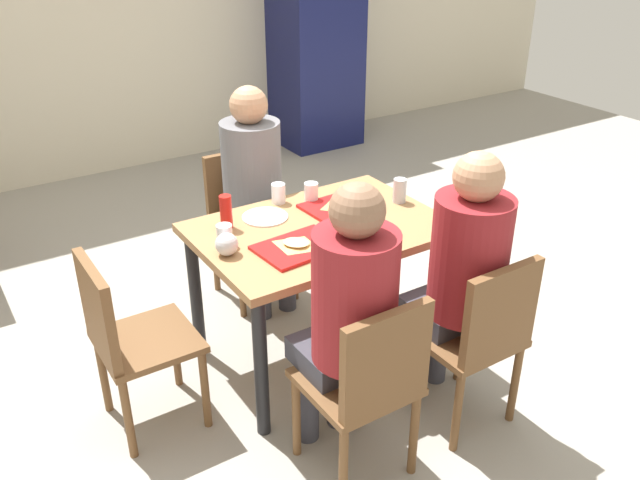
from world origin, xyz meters
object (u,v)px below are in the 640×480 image
object	(u,v)px
paper_plate_near_edge	(378,234)
foil_bundle	(227,244)
chair_near_right	(480,332)
chair_left_end	(126,334)
person_in_brown_jacket	(462,267)
tray_red_near	(299,247)
paper_plate_center	(265,217)
tray_red_far	(341,206)
chair_far_side	(246,214)
plastic_cup_a	(278,193)
main_table	(320,245)
drink_fridge	(316,40)
condiment_bottle	(226,212)
person_far_side	(255,182)
plastic_cup_b	(369,243)
chair_near_left	(369,380)
pizza_slice_b	(345,203)
soda_can	(400,190)
pizza_slice_a	(296,244)
person_in_red	(349,308)
plastic_cup_d	(311,193)

from	to	relation	value
paper_plate_near_edge	foil_bundle	distance (m)	0.69
chair_near_right	chair_left_end	distance (m)	1.47
person_in_brown_jacket	tray_red_near	xyz separation A→B (m)	(-0.49, 0.50, 0.01)
paper_plate_center	chair_near_right	bearing A→B (deg)	-65.49
tray_red_far	foil_bundle	xyz separation A→B (m)	(-0.69, -0.14, 0.04)
chair_far_side	paper_plate_center	xyz separation A→B (m)	(-0.17, -0.56, 0.25)
foil_bundle	plastic_cup_a	bearing A→B (deg)	38.13
main_table	drink_fridge	bearing A→B (deg)	57.89
condiment_bottle	tray_red_far	bearing A→B (deg)	-9.90
main_table	person_far_side	world-z (taller)	person_far_side
plastic_cup_b	condiment_bottle	distance (m)	0.69
chair_near_right	chair_near_left	bearing A→B (deg)	180.00
person_in_brown_jacket	condiment_bottle	bearing A→B (deg)	127.30
person_far_side	plastic_cup_b	world-z (taller)	person_far_side
plastic_cup_a	tray_red_far	bearing A→B (deg)	-43.82
tray_red_far	plastic_cup_b	xyz separation A→B (m)	(-0.17, -0.46, 0.04)
paper_plate_center	plastic_cup_a	distance (m)	0.19
person_in_brown_jacket	pizza_slice_b	distance (m)	0.75
pizza_slice_b	plastic_cup_a	world-z (taller)	plastic_cup_a
tray_red_near	chair_far_side	bearing A→B (deg)	77.77
tray_red_near	tray_red_far	xyz separation A→B (m)	(0.40, 0.26, 0.00)
person_far_side	tray_red_far	size ratio (longest dim) A/B	3.46
tray_red_near	plastic_cup_a	distance (m)	0.51
plastic_cup_b	soda_can	bearing A→B (deg)	38.13
person_far_side	soda_can	world-z (taller)	person_far_side
chair_near_left	paper_plate_center	world-z (taller)	chair_near_left
chair_near_left	drink_fridge	distance (m)	4.21
tray_red_far	plastic_cup_b	bearing A→B (deg)	-110.50
person_in_brown_jacket	tray_red_near	size ratio (longest dim) A/B	3.46
person_in_brown_jacket	pizza_slice_a	bearing A→B (deg)	134.22
person_in_red	person_in_brown_jacket	size ratio (longest dim) A/B	1.00
main_table	pizza_slice_b	size ratio (longest dim) A/B	5.41
paper_plate_center	drink_fridge	xyz separation A→B (m)	(1.96, 2.63, 0.21)
chair_near_left	soda_can	xyz separation A→B (m)	(0.77, 0.80, 0.31)
person_in_red	foil_bundle	world-z (taller)	person_in_red
chair_far_side	condiment_bottle	bearing A→B (deg)	-123.36
chair_left_end	person_in_red	world-z (taller)	person_in_red
tray_red_far	condiment_bottle	world-z (taller)	condiment_bottle
main_table	chair_far_side	world-z (taller)	chair_far_side
pizza_slice_a	chair_near_right	bearing A→B (deg)	-52.66
main_table	chair_far_side	xyz separation A→B (m)	(0.00, 0.78, -0.15)
chair_left_end	plastic_cup_d	xyz separation A→B (m)	(1.07, 0.26, 0.30)
chair_near_right	condiment_bottle	size ratio (longest dim) A/B	5.22
paper_plate_near_edge	plastic_cup_a	world-z (taller)	plastic_cup_a
pizza_slice_b	condiment_bottle	distance (m)	0.60
main_table	plastic_cup_b	bearing A→B (deg)	-85.18
foil_bundle	chair_left_end	bearing A→B (deg)	177.57
paper_plate_center	pizza_slice_a	world-z (taller)	pizza_slice_a
pizza_slice_a	condiment_bottle	world-z (taller)	condiment_bottle
chair_near_right	person_far_side	world-z (taller)	person_far_side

